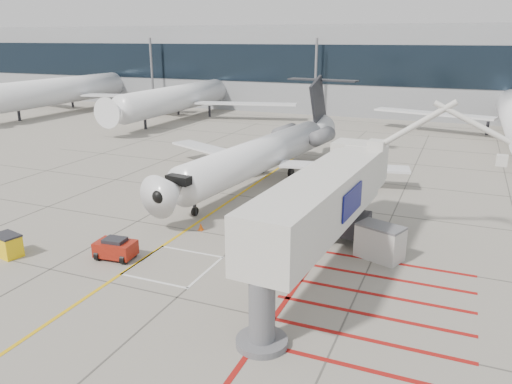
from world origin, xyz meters
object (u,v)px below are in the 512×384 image
at_px(pushback_tug, 115,248).
at_px(spill_bin, 8,245).
at_px(regional_jet, 247,141).
at_px(jet_bridge, 318,213).

relative_size(pushback_tug, spill_bin, 1.44).
xyz_separation_m(pushback_tug, spill_bin, (-5.92, -2.11, 0.02)).
xyz_separation_m(regional_jet, spill_bin, (-7.41, -17.32, -3.39)).
relative_size(regional_jet, jet_bridge, 1.67).
distance_m(regional_jet, spill_bin, 19.14).
relative_size(regional_jet, spill_bin, 20.13).
relative_size(jet_bridge, spill_bin, 12.09).
relative_size(jet_bridge, pushback_tug, 8.40).
distance_m(jet_bridge, spill_bin, 17.90).
distance_m(pushback_tug, spill_bin, 6.28).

